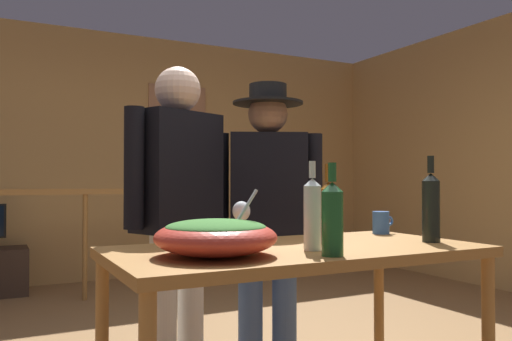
# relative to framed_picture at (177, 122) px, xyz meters

# --- Properties ---
(back_wall) EXTENTS (6.30, 0.10, 2.67)m
(back_wall) POSITION_rel_framed_picture_xyz_m (-0.58, 0.06, -0.40)
(back_wall) COLOR tan
(back_wall) RESTS_ON ground_plane
(side_wall_right) EXTENTS (0.10, 5.10, 2.67)m
(side_wall_right) POSITION_rel_framed_picture_xyz_m (2.56, -2.32, -0.40)
(side_wall_right) COLOR tan
(side_wall_right) RESTS_ON ground_plane
(framed_picture) EXTENTS (0.67, 0.03, 0.83)m
(framed_picture) POSITION_rel_framed_picture_xyz_m (0.00, 0.00, 0.00)
(framed_picture) COLOR #B17951
(stair_railing) EXTENTS (3.21, 0.10, 1.04)m
(stair_railing) POSITION_rel_framed_picture_xyz_m (-1.39, -0.85, -1.07)
(stair_railing) COLOR #9E6B33
(stair_railing) RESTS_ON ground_plane
(serving_table) EXTENTS (1.43, 0.72, 0.81)m
(serving_table) POSITION_rel_framed_picture_xyz_m (-0.84, -3.94, -1.01)
(serving_table) COLOR #9E6B33
(serving_table) RESTS_ON ground_plane
(salad_bowl) EXTENTS (0.42, 0.42, 0.23)m
(salad_bowl) POSITION_rel_framed_picture_xyz_m (-1.22, -4.02, -0.86)
(salad_bowl) COLOR #CC3D2D
(salad_bowl) RESTS_ON serving_table
(wine_glass) EXTENTS (0.08, 0.08, 0.17)m
(wine_glass) POSITION_rel_framed_picture_xyz_m (-0.96, -3.69, -0.81)
(wine_glass) COLOR silver
(wine_glass) RESTS_ON serving_table
(wine_bottle_green) EXTENTS (0.07, 0.07, 0.32)m
(wine_bottle_green) POSITION_rel_framed_picture_xyz_m (-0.86, -4.20, -0.80)
(wine_bottle_green) COLOR #1E5628
(wine_bottle_green) RESTS_ON serving_table
(wine_bottle_amber) EXTENTS (0.07, 0.07, 0.33)m
(wine_bottle_amber) POSITION_rel_framed_picture_xyz_m (-0.59, -3.78, -0.80)
(wine_bottle_amber) COLOR brown
(wine_bottle_amber) RESTS_ON serving_table
(wine_bottle_clear) EXTENTS (0.06, 0.06, 0.33)m
(wine_bottle_clear) POSITION_rel_framed_picture_xyz_m (-0.84, -4.05, -0.79)
(wine_bottle_clear) COLOR silver
(wine_bottle_clear) RESTS_ON serving_table
(wine_bottle_dark) EXTENTS (0.07, 0.07, 0.36)m
(wine_bottle_dark) POSITION_rel_framed_picture_xyz_m (-0.26, -4.07, -0.78)
(wine_bottle_dark) COLOR black
(wine_bottle_dark) RESTS_ON serving_table
(mug_blue) EXTENTS (0.12, 0.08, 0.11)m
(mug_blue) POSITION_rel_framed_picture_xyz_m (-0.22, -3.71, -0.87)
(mug_blue) COLOR #3866B2
(mug_blue) RESTS_ON serving_table
(mug_red) EXTENTS (0.11, 0.08, 0.09)m
(mug_red) POSITION_rel_framed_picture_xyz_m (-0.69, -3.89, -0.88)
(mug_red) COLOR #B7332D
(mug_red) RESTS_ON serving_table
(person_standing_left) EXTENTS (0.57, 0.37, 1.62)m
(person_standing_left) POSITION_rel_framed_picture_xyz_m (-1.09, -3.23, -0.77)
(person_standing_left) COLOR beige
(person_standing_left) RESTS_ON ground_plane
(person_standing_right) EXTENTS (0.55, 0.38, 1.58)m
(person_standing_right) POSITION_rel_framed_picture_xyz_m (-0.59, -3.23, -0.80)
(person_standing_right) COLOR #3D5684
(person_standing_right) RESTS_ON ground_plane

